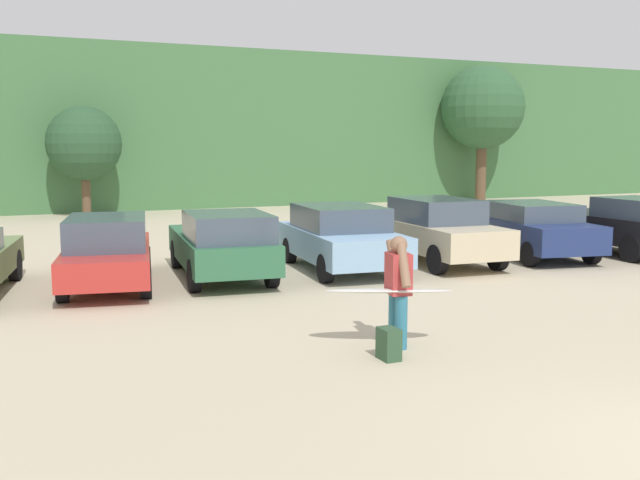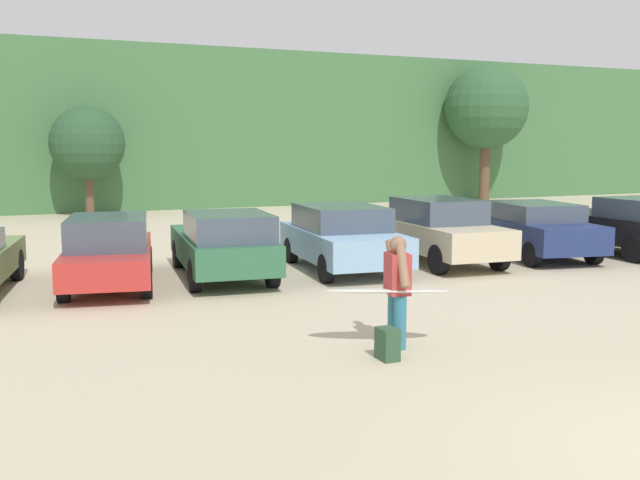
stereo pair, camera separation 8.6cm
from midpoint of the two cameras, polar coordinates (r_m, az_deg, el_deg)
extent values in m
cube|color=#427042|center=(40.03, -15.45, 8.34)|extent=(108.00, 12.00, 7.58)
cylinder|color=brown|center=(32.28, -17.98, 3.34)|extent=(0.37, 0.37, 1.74)
sphere|color=#284C2D|center=(32.21, -18.14, 7.23)|extent=(3.11, 3.11, 3.11)
cylinder|color=brown|center=(40.02, 12.48, 5.23)|extent=(0.56, 0.56, 3.11)
sphere|color=#2D5633|center=(40.04, 12.62, 10.14)|extent=(4.41, 4.41, 4.41)
cylinder|color=black|center=(17.45, -23.00, -1.83)|extent=(0.34, 0.72, 0.69)
cube|color=#B72D28|center=(16.10, -16.47, -1.42)|extent=(2.56, 4.93, 0.56)
cube|color=#3F4C5B|center=(15.87, -16.57, 0.62)|extent=(2.01, 2.70, 0.64)
cylinder|color=black|center=(17.73, -18.68, -1.63)|extent=(0.33, 0.63, 0.60)
cylinder|color=black|center=(17.65, -13.67, -1.49)|extent=(0.33, 0.63, 0.60)
cylinder|color=black|center=(14.69, -19.75, -3.49)|extent=(0.33, 0.63, 0.60)
cylinder|color=black|center=(14.60, -13.69, -3.33)|extent=(0.33, 0.63, 0.60)
cube|color=#2D6642|center=(16.62, -8.00, -0.65)|extent=(2.33, 4.92, 0.63)
cube|color=#3F4C5B|center=(15.58, -7.43, 1.06)|extent=(1.91, 2.46, 0.58)
cylinder|color=black|center=(18.09, -11.35, -1.08)|extent=(0.30, 0.70, 0.68)
cylinder|color=black|center=(18.34, -6.30, -0.87)|extent=(0.30, 0.70, 0.68)
cylinder|color=black|center=(15.03, -10.03, -2.78)|extent=(0.30, 0.70, 0.68)
cylinder|color=black|center=(15.32, -3.99, -2.49)|extent=(0.30, 0.70, 0.68)
cube|color=#84ADD1|center=(17.37, 1.52, -0.24)|extent=(2.41, 4.61, 0.67)
cube|color=#3F4C5B|center=(17.42, 1.40, 1.81)|extent=(2.04, 2.63, 0.56)
cylinder|color=black|center=(18.54, -2.53, -0.81)|extent=(0.29, 0.66, 0.64)
cylinder|color=black|center=(19.08, 2.54, -0.58)|extent=(0.29, 0.66, 0.64)
cylinder|color=black|center=(15.78, 0.28, -2.26)|extent=(0.29, 0.66, 0.64)
cylinder|color=black|center=(16.40, 6.10, -1.93)|extent=(0.29, 0.66, 0.64)
cube|color=beige|center=(18.65, 9.11, 0.33)|extent=(2.15, 4.61, 0.69)
cube|color=#3F4C5B|center=(18.68, 8.99, 2.33)|extent=(1.84, 2.44, 0.60)
cylinder|color=black|center=(19.64, 4.94, -0.27)|extent=(0.27, 0.72, 0.70)
cylinder|color=black|center=(20.37, 9.11, -0.06)|extent=(0.27, 0.72, 0.70)
cylinder|color=black|center=(17.03, 9.07, -1.52)|extent=(0.27, 0.72, 0.70)
cylinder|color=black|center=(17.86, 13.65, -1.23)|extent=(0.27, 0.72, 0.70)
cube|color=navy|center=(20.14, 16.36, 0.53)|extent=(2.60, 4.31, 0.69)
cube|color=#3F4C5B|center=(20.24, 16.17, 2.20)|extent=(2.15, 2.66, 0.45)
cylinder|color=black|center=(20.95, 12.47, -0.04)|extent=(0.33, 0.66, 0.63)
cylinder|color=black|center=(21.75, 16.53, 0.10)|extent=(0.33, 0.66, 0.63)
cylinder|color=black|center=(18.62, 16.08, -1.08)|extent=(0.33, 0.66, 0.63)
cylinder|color=black|center=(19.52, 20.45, -0.87)|extent=(0.33, 0.66, 0.63)
cube|color=black|center=(21.78, 21.87, 0.94)|extent=(1.96, 4.78, 0.71)
cylinder|color=black|center=(22.44, 17.58, 0.38)|extent=(0.24, 0.72, 0.71)
cylinder|color=black|center=(23.50, 20.63, 0.56)|extent=(0.24, 0.72, 0.71)
cylinder|color=black|center=(20.16, 23.22, -0.64)|extent=(0.24, 0.72, 0.71)
cylinder|color=black|center=(24.29, 22.29, 0.69)|extent=(0.24, 0.72, 0.72)
cylinder|color=teal|center=(10.77, 6.16, -6.46)|extent=(0.19, 0.19, 0.80)
cylinder|color=teal|center=(11.03, 5.66, -6.12)|extent=(0.19, 0.19, 0.80)
cube|color=#B23838|center=(10.75, 5.96, -2.64)|extent=(0.38, 0.46, 0.61)
sphere|color=#8C664C|center=(10.69, 5.99, -0.36)|extent=(0.25, 0.25, 0.25)
cylinder|color=#8C664C|center=(10.52, 6.37, -1.99)|extent=(0.21, 0.41, 0.64)
cylinder|color=#8C664C|center=(10.94, 5.58, -1.62)|extent=(0.22, 0.46, 0.63)
ellipsoid|color=white|center=(10.80, 5.18, -4.00)|extent=(1.96, 1.27, 0.15)
cube|color=#2D4C33|center=(10.27, 5.19, -8.14)|extent=(0.24, 0.34, 0.45)
camera|label=1|loc=(0.04, -90.19, -0.03)|focal=40.70mm
camera|label=2|loc=(0.04, 89.81, 0.03)|focal=40.70mm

